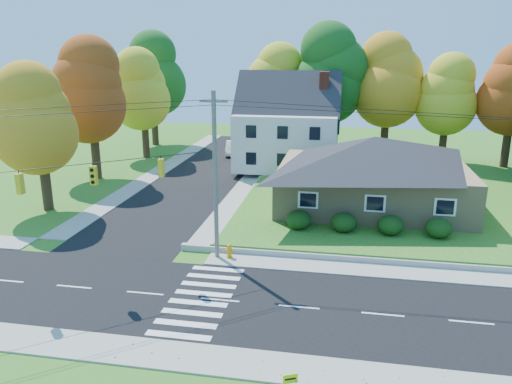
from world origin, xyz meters
TOP-DOWN VIEW (x-y plane):
  - ground at (0.00, 0.00)m, footprint 120.00×120.00m
  - road_main at (0.00, 0.00)m, footprint 90.00×8.00m
  - road_cross at (-8.00, 26.00)m, footprint 8.00×44.00m
  - sidewalk_north at (0.00, 5.00)m, footprint 90.00×2.00m
  - sidewalk_south at (0.00, -5.00)m, footprint 90.00×2.00m
  - lawn at (13.00, 21.00)m, footprint 30.00×30.00m
  - ranch_house at (8.00, 16.00)m, footprint 14.60×10.60m
  - colonial_house at (0.04, 28.00)m, footprint 10.40×8.40m
  - hedge_row at (7.50, 9.80)m, footprint 10.70×1.70m
  - traffic_infrastructure at (-0.15, 1.35)m, footprint 38.10×10.66m
  - tree_lot_0 at (-2.00, 34.00)m, footprint 6.72×6.72m
  - tree_lot_1 at (4.00, 33.00)m, footprint 7.84×7.84m
  - tree_lot_2 at (10.00, 34.00)m, footprint 7.28×7.28m
  - tree_lot_3 at (16.00, 33.00)m, footprint 6.16×6.16m
  - tree_west_0 at (-17.00, 12.00)m, footprint 6.16×6.16m
  - tree_west_1 at (-18.00, 22.00)m, footprint 7.28×7.28m
  - tree_west_2 at (-17.00, 32.00)m, footprint 6.72×6.72m
  - tree_west_3 at (-19.00, 40.00)m, footprint 7.84×7.84m
  - white_car at (-7.39, 35.41)m, footprint 2.44×4.98m
  - fire_hydrant at (-0.73, 5.21)m, footprint 0.51×0.40m
  - yard_sign at (4.29, -6.27)m, footprint 0.53×0.26m

SIDE VIEW (x-z plane):
  - ground at x=0.00m, z-range 0.00..0.00m
  - road_main at x=0.00m, z-range 0.00..0.02m
  - road_cross at x=-8.00m, z-range 0.00..0.02m
  - sidewalk_north at x=0.00m, z-range 0.00..0.08m
  - sidewalk_south at x=0.00m, z-range 0.00..0.08m
  - lawn at x=13.00m, z-range 0.00..0.50m
  - fire_hydrant at x=-0.73m, z-range -0.02..0.89m
  - yard_sign at x=4.29m, z-range 0.15..0.86m
  - white_car at x=-7.39m, z-range 0.02..1.59m
  - hedge_row at x=7.50m, z-range 0.50..1.77m
  - ranch_house at x=8.00m, z-range 0.57..5.97m
  - colonial_house at x=0.04m, z-range -0.22..9.38m
  - traffic_infrastructure at x=-0.15m, z-range 0.15..10.15m
  - tree_west_0 at x=-17.00m, z-range 1.42..12.89m
  - tree_lot_3 at x=16.00m, z-range 1.92..13.39m
  - tree_west_2 at x=-17.00m, z-range 1.55..14.06m
  - tree_lot_0 at x=-2.00m, z-range 2.05..14.56m
  - tree_west_1 at x=-18.00m, z-range 1.68..15.24m
  - tree_lot_2 at x=10.00m, z-range 2.18..15.74m
  - tree_west_3 at x=-19.00m, z-range 1.81..16.41m
  - tree_lot_1 at x=4.00m, z-range 2.31..16.91m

